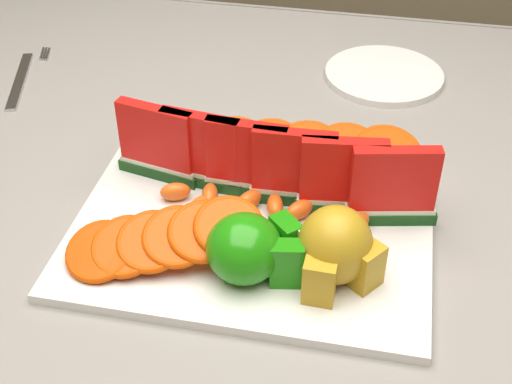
% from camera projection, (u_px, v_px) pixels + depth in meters
% --- Properties ---
extents(table, '(1.40, 0.90, 0.75)m').
position_uv_depth(table, '(202.00, 233.00, 0.97)').
color(table, '#472C1E').
rests_on(table, ground).
extents(tablecloth, '(1.53, 1.03, 0.20)m').
position_uv_depth(tablecloth, '(199.00, 197.00, 0.93)').
color(tablecloth, slate).
rests_on(tablecloth, table).
extents(platter, '(0.40, 0.30, 0.01)m').
position_uv_depth(platter, '(252.00, 230.00, 0.81)').
color(platter, silver).
rests_on(platter, tablecloth).
extents(apple_cluster, '(0.12, 0.10, 0.07)m').
position_uv_depth(apple_cluster, '(251.00, 249.00, 0.72)').
color(apple_cluster, '#0F770C').
rests_on(apple_cluster, platter).
extents(pear_cluster, '(0.10, 0.10, 0.09)m').
position_uv_depth(pear_cluster, '(336.00, 249.00, 0.72)').
color(pear_cluster, '#AF7E14').
rests_on(pear_cluster, platter).
extents(side_plate, '(0.22, 0.22, 0.01)m').
position_uv_depth(side_plate, '(384.00, 75.00, 1.09)').
color(side_plate, silver).
rests_on(side_plate, tablecloth).
extents(fork, '(0.06, 0.19, 0.00)m').
position_uv_depth(fork, '(23.00, 78.00, 1.09)').
color(fork, silver).
rests_on(fork, tablecloth).
extents(watermelon_row, '(0.39, 0.07, 0.10)m').
position_uv_depth(watermelon_row, '(270.00, 165.00, 0.81)').
color(watermelon_row, '#0E3F0D').
rests_on(watermelon_row, platter).
extents(orange_fan_front, '(0.22, 0.13, 0.06)m').
position_uv_depth(orange_fan_front, '(164.00, 239.00, 0.74)').
color(orange_fan_front, '#DC3400').
rests_on(orange_fan_front, platter).
extents(orange_fan_back, '(0.34, 0.11, 0.05)m').
position_uv_depth(orange_fan_back, '(290.00, 146.00, 0.89)').
color(orange_fan_back, '#DC3400').
rests_on(orange_fan_back, platter).
extents(tangerine_segments, '(0.25, 0.07, 0.02)m').
position_uv_depth(tangerine_segments, '(263.00, 210.00, 0.81)').
color(tangerine_segments, '#DE4814').
rests_on(tangerine_segments, platter).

